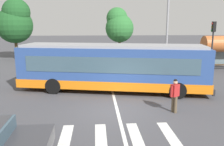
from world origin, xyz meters
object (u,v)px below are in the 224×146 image
city_transit_bus (112,67)px  traffic_light_far_corner (213,39)px  parked_car_champagne (90,58)px  parked_car_white (114,57)px  background_tree_left (15,21)px  pedestrian_crossing_street (175,94)px  twin_arm_street_lamp (168,9)px  background_tree_right (119,25)px  bus_stop_shelter (223,44)px  parked_car_silver (65,58)px  parked_car_charcoal (138,57)px

city_transit_bus → traffic_light_far_corner: traffic_light_far_corner is taller
parked_car_champagne → traffic_light_far_corner: (10.96, -5.08, 2.30)m
parked_car_white → background_tree_left: background_tree_left is taller
pedestrian_crossing_street → city_transit_bus: bearing=124.1°
pedestrian_crossing_street → twin_arm_street_lamp: (2.81, 10.95, 4.68)m
city_transit_bus → pedestrian_crossing_street: (2.80, -4.14, -0.62)m
background_tree_left → pedestrian_crossing_street: bearing=-54.6°
pedestrian_crossing_street → parked_car_white: (-1.86, 14.85, -0.20)m
city_transit_bus → background_tree_left: size_ratio=1.69×
parked_car_white → background_tree_right: bearing=78.3°
parked_car_champagne → background_tree_right: background_tree_right is taller
parked_car_white → traffic_light_far_corner: bearing=-32.9°
parked_car_white → background_tree_left: size_ratio=0.63×
twin_arm_street_lamp → parked_car_champagne: bearing=153.9°
bus_stop_shelter → background_tree_left: 23.55m
parked_car_silver → parked_car_champagne: same height
parked_car_charcoal → traffic_light_far_corner: 8.06m
background_tree_right → bus_stop_shelter: bearing=-43.0°
parked_car_white → parked_car_champagne: bearing=-172.8°
city_transit_bus → traffic_light_far_corner: size_ratio=2.74×
parked_car_charcoal → bus_stop_shelter: bearing=-25.2°
traffic_light_far_corner → background_tree_right: background_tree_right is taller
bus_stop_shelter → background_tree_right: 12.75m
parked_car_white → background_tree_right: background_tree_right is taller
background_tree_right → parked_car_charcoal: bearing=-72.3°
city_transit_bus → parked_car_white: city_transit_bus is taller
parked_car_champagne → twin_arm_street_lamp: twin_arm_street_lamp is taller
city_transit_bus → background_tree_right: size_ratio=1.95×
city_transit_bus → parked_car_champagne: city_transit_bus is taller
parked_car_champagne → bus_stop_shelter: 13.40m
parked_car_silver → background_tree_left: size_ratio=0.61×
parked_car_white → twin_arm_street_lamp: (4.66, -3.89, 4.89)m
parked_car_silver → city_transit_bus: bearing=-67.4°
pedestrian_crossing_street → background_tree_right: size_ratio=0.27×
parked_car_silver → parked_car_white: (5.34, 0.14, 0.00)m
pedestrian_crossing_street → parked_car_champagne: bearing=107.1°
parked_car_silver → background_tree_left: background_tree_left is taller
parked_car_white → twin_arm_street_lamp: bearing=-39.8°
city_transit_bus → background_tree_left: background_tree_left is taller
parked_car_silver → background_tree_left: 8.71m
background_tree_left → background_tree_right: bearing=1.9°
parked_car_champagne → twin_arm_street_lamp: 9.45m
parked_car_silver → bus_stop_shelter: bus_stop_shelter is taller
parked_car_charcoal → background_tree_left: background_tree_left is taller
parked_car_champagne → parked_car_charcoal: size_ratio=1.01×
traffic_light_far_corner → parked_car_champagne: bearing=155.1°
parked_car_charcoal → background_tree_right: size_ratio=0.71×
parked_car_champagne → parked_car_charcoal: 5.18m
city_transit_bus → parked_car_charcoal: size_ratio=2.73×
parked_car_charcoal → background_tree_right: (-1.60, 5.02, 3.40)m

